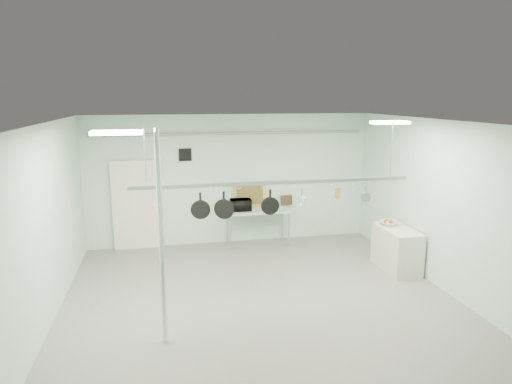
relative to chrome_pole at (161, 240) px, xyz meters
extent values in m
plane|color=gray|center=(1.70, 0.60, -1.60)|extent=(8.00, 8.00, 0.00)
cube|color=silver|center=(1.70, 0.60, 1.59)|extent=(7.00, 8.00, 0.02)
cube|color=silver|center=(1.70, 4.59, 0.00)|extent=(7.00, 0.02, 3.20)
cube|color=silver|center=(5.19, 0.60, 0.00)|extent=(0.02, 8.00, 3.20)
cube|color=silver|center=(-0.60, 4.54, -0.55)|extent=(1.10, 0.10, 2.20)
cube|color=black|center=(0.60, 4.57, 0.65)|extent=(0.30, 0.04, 0.30)
cylinder|color=gray|center=(1.70, 4.50, 1.15)|extent=(6.60, 0.07, 0.07)
cylinder|color=silver|center=(0.00, 0.00, 0.00)|extent=(0.08, 0.08, 3.20)
cube|color=#A5C3AD|center=(2.30, 4.20, -0.72)|extent=(1.60, 0.70, 0.05)
cylinder|color=#B7B7BC|center=(1.58, 3.92, -1.17)|extent=(0.04, 0.04, 0.86)
cylinder|color=#B7B7BC|center=(1.58, 4.48, -1.17)|extent=(0.04, 0.04, 0.86)
cylinder|color=#B7B7BC|center=(3.02, 3.92, -1.17)|extent=(0.04, 0.04, 0.86)
cylinder|color=#B7B7BC|center=(3.02, 4.48, -1.17)|extent=(0.04, 0.04, 0.86)
cube|color=beige|center=(4.85, 2.00, -1.15)|extent=(0.60, 1.20, 0.90)
cube|color=#B7B7BC|center=(1.90, 0.90, 0.60)|extent=(4.80, 0.06, 0.06)
cylinder|color=#B7B7BC|center=(-0.20, 0.90, 1.10)|extent=(0.02, 0.02, 0.94)
cylinder|color=#B7B7BC|center=(4.00, 0.90, 1.10)|extent=(0.02, 0.02, 0.94)
cube|color=white|center=(-0.50, -0.20, 1.56)|extent=(0.65, 0.30, 0.05)
cube|color=white|center=(4.10, 1.20, 1.56)|extent=(0.65, 0.30, 0.05)
imported|color=black|center=(1.88, 4.18, -0.56)|extent=(0.51, 0.34, 0.28)
cylinder|color=white|center=(2.52, 4.02, -0.59)|extent=(0.15, 0.15, 0.20)
cube|color=yellow|center=(2.16, 4.50, -0.41)|extent=(0.78, 0.16, 0.58)
cube|color=#352412|center=(3.11, 4.50, -0.57)|extent=(0.30, 0.10, 0.25)
imported|color=silver|center=(4.79, 2.29, -0.65)|extent=(0.45, 0.45, 0.09)
camera|label=1|loc=(0.07, -6.41, 2.03)|focal=32.00mm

